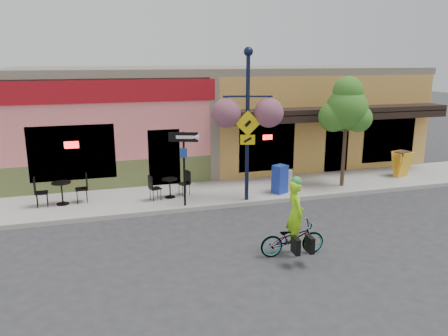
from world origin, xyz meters
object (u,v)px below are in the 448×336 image
object	(u,v)px
lamp_post	(247,126)
newspaper_box_blue	(280,179)
one_way_sign	(184,169)
newspaper_box_grey	(285,181)
building	(212,115)
bicycle	(292,238)
cyclist_rider	(295,223)
street_tree	(345,132)

from	to	relation	value
lamp_post	newspaper_box_blue	world-z (taller)	lamp_post
newspaper_box_blue	one_way_sign	bearing A→B (deg)	162.58
one_way_sign	newspaper_box_grey	xyz separation A→B (m)	(3.84, 0.54, -0.83)
lamp_post	one_way_sign	xyz separation A→B (m)	(-2.17, -0.03, -1.32)
building	one_way_sign	world-z (taller)	building
bicycle	cyclist_rider	xyz separation A→B (m)	(0.05, 0.00, 0.42)
newspaper_box_grey	one_way_sign	bearing A→B (deg)	179.06
building	newspaper_box_grey	bearing A→B (deg)	-80.15
newspaper_box_grey	street_tree	distance (m)	2.94
newspaper_box_grey	newspaper_box_blue	bearing A→B (deg)	-164.99
newspaper_box_blue	lamp_post	bearing A→B (deg)	171.46
bicycle	one_way_sign	xyz separation A→B (m)	(-1.94, 4.14, 0.94)
one_way_sign	newspaper_box_blue	distance (m)	3.67
cyclist_rider	one_way_sign	bearing A→B (deg)	28.86
newspaper_box_grey	street_tree	world-z (taller)	street_tree
building	newspaper_box_blue	distance (m)	6.58
newspaper_box_blue	bicycle	bearing A→B (deg)	-133.91
building	newspaper_box_blue	bearing A→B (deg)	-82.70
lamp_post	street_tree	bearing A→B (deg)	21.55
building	bicycle	bearing A→B (deg)	-94.35
one_way_sign	newspaper_box_blue	world-z (taller)	one_way_sign
one_way_sign	newspaper_box_blue	size ratio (longest dim) A/B	2.40
cyclist_rider	lamp_post	distance (m)	4.56
newspaper_box_blue	newspaper_box_grey	world-z (taller)	newspaper_box_blue
bicycle	lamp_post	xyz separation A→B (m)	(0.23, 4.17, 2.26)
lamp_post	newspaper_box_grey	xyz separation A→B (m)	(1.68, 0.51, -2.16)
newspaper_box_blue	street_tree	xyz separation A→B (m)	(2.68, 0.19, 1.57)
street_tree	newspaper_box_blue	bearing A→B (deg)	-175.84
building	one_way_sign	distance (m)	7.35
street_tree	lamp_post	bearing A→B (deg)	-171.82
cyclist_rider	one_way_sign	world-z (taller)	one_way_sign
bicycle	cyclist_rider	bearing A→B (deg)	-86.76
one_way_sign	bicycle	bearing A→B (deg)	-45.60
cyclist_rider	lamp_post	world-z (taller)	lamp_post
cyclist_rider	lamp_post	xyz separation A→B (m)	(0.18, 4.17, 1.85)
one_way_sign	lamp_post	bearing A→B (deg)	20.08
newspaper_box_grey	street_tree	bearing A→B (deg)	-7.13
building	cyclist_rider	bearing A→B (deg)	-94.09
building	one_way_sign	xyz separation A→B (m)	(-2.76, -6.76, -0.87)
lamp_post	bicycle	bearing A→B (deg)	-79.83
cyclist_rider	street_tree	bearing A→B (deg)	-38.66
cyclist_rider	newspaper_box_blue	xyz separation A→B (m)	(1.59, 4.56, -0.20)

